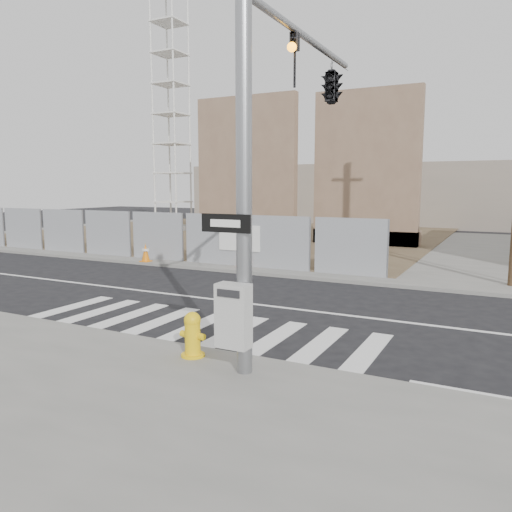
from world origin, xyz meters
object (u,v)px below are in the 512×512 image
at_px(traffic_cone_d, 244,256).
at_px(fire_hydrant, 193,334).
at_px(traffic_cone_a, 11,238).
at_px(signal_pole, 308,108).
at_px(traffic_cone_b, 78,244).
at_px(traffic_cone_c, 146,253).
at_px(crane_tower, 171,101).

bearing_deg(traffic_cone_d, fire_hydrant, -66.65).
bearing_deg(traffic_cone_a, fire_hydrant, -28.72).
height_order(signal_pole, traffic_cone_b, signal_pole).
distance_m(fire_hydrant, traffic_cone_c, 12.08).
distance_m(traffic_cone_b, traffic_cone_c, 5.14).
relative_size(traffic_cone_a, traffic_cone_b, 1.15).
height_order(signal_pole, traffic_cone_d, signal_pole).
xyz_separation_m(traffic_cone_a, traffic_cone_b, (4.99, -0.15, -0.05)).
height_order(traffic_cone_b, traffic_cone_c, traffic_cone_c).
bearing_deg(traffic_cone_c, crane_tower, 121.98).
bearing_deg(signal_pole, fire_hydrant, -115.76).
relative_size(traffic_cone_a, traffic_cone_c, 1.05).
bearing_deg(crane_tower, traffic_cone_a, -100.00).
bearing_deg(fire_hydrant, traffic_cone_c, 146.04).
bearing_deg(traffic_cone_d, traffic_cone_c, -169.59).
xyz_separation_m(traffic_cone_b, traffic_cone_c, (5.02, -1.12, 0.03)).
height_order(traffic_cone_c, traffic_cone_d, traffic_cone_d).
bearing_deg(traffic_cone_c, traffic_cone_b, 167.47).
bearing_deg(traffic_cone_a, traffic_cone_c, -7.21).
bearing_deg(fire_hydrant, crane_tower, 139.67).
bearing_deg(crane_tower, traffic_cone_d, -44.63).
relative_size(crane_tower, traffic_cone_a, 22.85).
bearing_deg(traffic_cone_a, signal_pole, -21.09).
relative_size(signal_pole, crane_tower, 0.39).
xyz_separation_m(signal_pole, traffic_cone_a, (-19.53, 7.53, -4.27)).
bearing_deg(traffic_cone_b, traffic_cone_a, 178.27).
bearing_deg(signal_pole, traffic_cone_d, 127.13).
xyz_separation_m(traffic_cone_c, traffic_cone_d, (4.19, 0.77, 0.02)).
distance_m(signal_pole, traffic_cone_a, 21.36).
bearing_deg(traffic_cone_c, signal_pole, -33.36).
height_order(signal_pole, traffic_cone_c, signal_pole).
xyz_separation_m(crane_tower, traffic_cone_a, (-2.03, -11.51, -8.52)).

